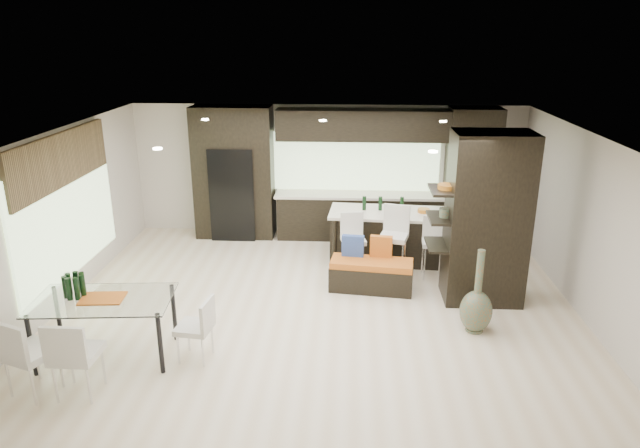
# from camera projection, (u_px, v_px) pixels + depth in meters

# --- Properties ---
(ground) EXTENTS (8.00, 8.00, 0.00)m
(ground) POSITION_uv_depth(u_px,v_px,m) (318.00, 305.00, 9.00)
(ground) COLOR beige
(ground) RESTS_ON ground
(back_wall) EXTENTS (8.00, 0.02, 2.70)m
(back_wall) POSITION_uv_depth(u_px,v_px,m) (327.00, 170.00, 11.87)
(back_wall) COLOR beige
(back_wall) RESTS_ON ground
(left_wall) EXTENTS (0.02, 7.00, 2.70)m
(left_wall) POSITION_uv_depth(u_px,v_px,m) (59.00, 220.00, 8.77)
(left_wall) COLOR beige
(left_wall) RESTS_ON ground
(right_wall) EXTENTS (0.02, 7.00, 2.70)m
(right_wall) POSITION_uv_depth(u_px,v_px,m) (589.00, 229.00, 8.37)
(right_wall) COLOR beige
(right_wall) RESTS_ON ground
(ceiling) EXTENTS (8.00, 7.00, 0.02)m
(ceiling) POSITION_uv_depth(u_px,v_px,m) (318.00, 135.00, 8.13)
(ceiling) COLOR white
(ceiling) RESTS_ON ground
(window_left) EXTENTS (0.04, 3.20, 1.90)m
(window_left) POSITION_uv_depth(u_px,v_px,m) (67.00, 216.00, 8.95)
(window_left) COLOR #B2D199
(window_left) RESTS_ON left_wall
(window_back) EXTENTS (3.40, 0.04, 1.20)m
(window_back) POSITION_uv_depth(u_px,v_px,m) (356.00, 161.00, 11.74)
(window_back) COLOR #B2D199
(window_back) RESTS_ON back_wall
(stone_accent) EXTENTS (0.08, 3.00, 0.80)m
(stone_accent) POSITION_uv_depth(u_px,v_px,m) (61.00, 160.00, 8.66)
(stone_accent) COLOR brown
(stone_accent) RESTS_ON left_wall
(ceiling_spots) EXTENTS (4.00, 3.00, 0.02)m
(ceiling_spots) POSITION_uv_depth(u_px,v_px,m) (319.00, 133.00, 8.37)
(ceiling_spots) COLOR white
(ceiling_spots) RESTS_ON ceiling
(back_cabinetry) EXTENTS (6.80, 0.68, 2.70)m
(back_cabinetry) POSITION_uv_depth(u_px,v_px,m) (351.00, 174.00, 11.54)
(back_cabinetry) COLOR black
(back_cabinetry) RESTS_ON ground
(refrigerator) EXTENTS (0.90, 0.68, 1.90)m
(refrigerator) POSITION_uv_depth(u_px,v_px,m) (235.00, 192.00, 11.74)
(refrigerator) COLOR black
(refrigerator) RESTS_ON ground
(partition_column) EXTENTS (1.20, 0.80, 2.70)m
(partition_column) POSITION_uv_depth(u_px,v_px,m) (487.00, 219.00, 8.81)
(partition_column) COLOR black
(partition_column) RESTS_ON ground
(kitchen_island) EXTENTS (2.32, 1.12, 0.94)m
(kitchen_island) POSITION_uv_depth(u_px,v_px,m) (390.00, 236.00, 10.65)
(kitchen_island) COLOR black
(kitchen_island) RESTS_ON ground
(stool_left) EXTENTS (0.46, 0.46, 0.90)m
(stool_left) POSITION_uv_depth(u_px,v_px,m) (353.00, 251.00, 9.95)
(stool_left) COLOR silver
(stool_left) RESTS_ON ground
(stool_mid) EXTENTS (0.55, 0.55, 1.02)m
(stool_mid) POSITION_uv_depth(u_px,v_px,m) (393.00, 250.00, 9.87)
(stool_mid) COLOR silver
(stool_mid) RESTS_ON ground
(stool_right) EXTENTS (0.41, 0.41, 0.87)m
(stool_right) POSITION_uv_depth(u_px,v_px,m) (433.00, 254.00, 9.89)
(stool_right) COLOR silver
(stool_right) RESTS_ON ground
(bench) EXTENTS (1.42, 0.69, 0.52)m
(bench) POSITION_uv_depth(u_px,v_px,m) (371.00, 275.00, 9.46)
(bench) COLOR black
(bench) RESTS_ON ground
(floor_vase) EXTENTS (0.57, 0.57, 1.25)m
(floor_vase) POSITION_uv_depth(u_px,v_px,m) (478.00, 291.00, 8.03)
(floor_vase) COLOR #4D543D
(floor_vase) RESTS_ON ground
(dining_table) EXTENTS (1.82, 1.13, 0.84)m
(dining_table) POSITION_uv_depth(u_px,v_px,m) (107.00, 328.00, 7.46)
(dining_table) COLOR white
(dining_table) RESTS_ON ground
(chair_near) EXTENTS (0.51, 0.51, 0.94)m
(chair_near) POSITION_uv_depth(u_px,v_px,m) (77.00, 359.00, 6.67)
(chair_near) COLOR silver
(chair_near) RESTS_ON ground
(chair_far) EXTENTS (0.66, 0.66, 0.94)m
(chair_far) POSITION_uv_depth(u_px,v_px,m) (32.00, 358.00, 6.70)
(chair_far) COLOR silver
(chair_far) RESTS_ON ground
(chair_end) EXTENTS (0.48, 0.48, 0.80)m
(chair_end) POSITION_uv_depth(u_px,v_px,m) (195.00, 332.00, 7.41)
(chair_end) COLOR silver
(chair_end) RESTS_ON ground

